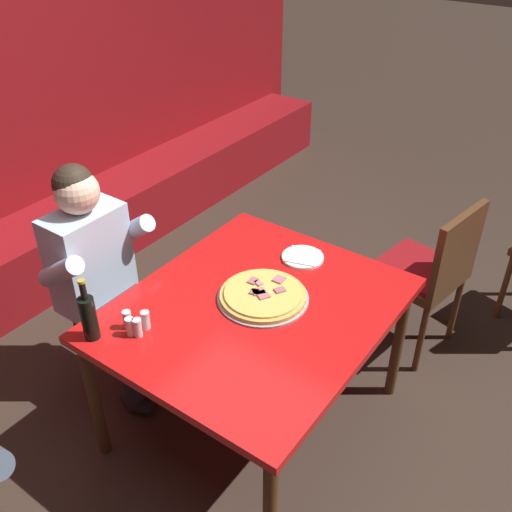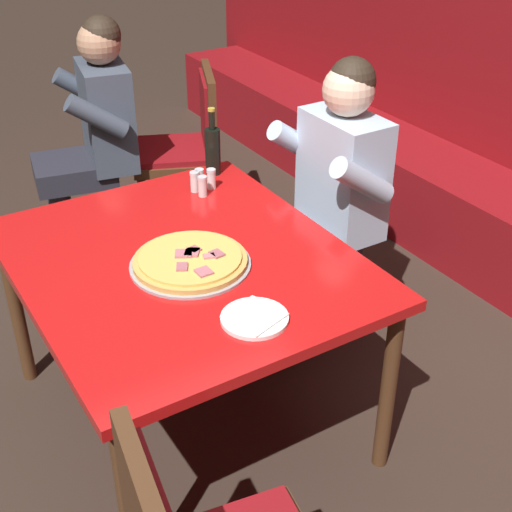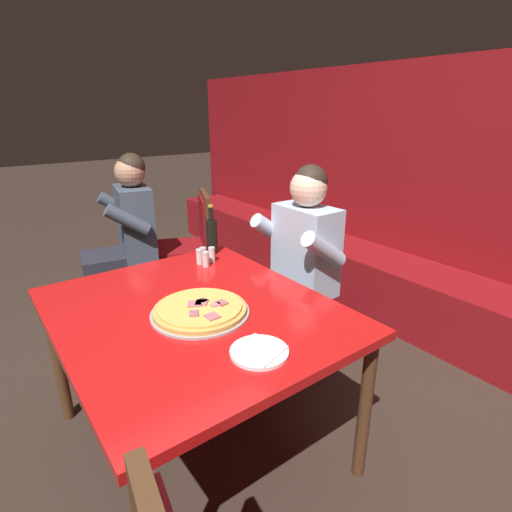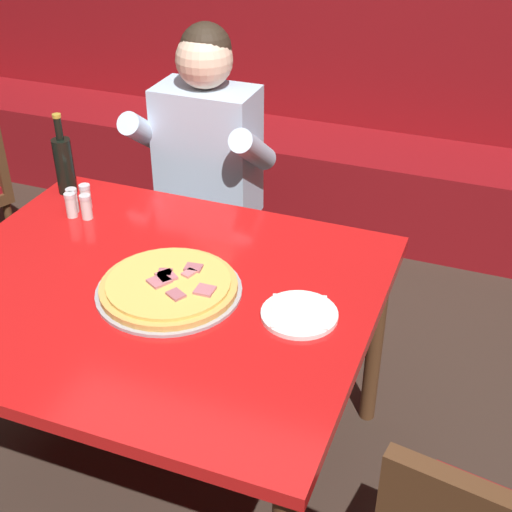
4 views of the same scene
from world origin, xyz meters
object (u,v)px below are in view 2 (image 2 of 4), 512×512
(shaker_parmesan, at_px, (195,183))
(diner_standing_companion, at_px, (92,132))
(shaker_oregano, at_px, (211,180))
(shaker_black_pepper, at_px, (203,187))
(beer_bottle, at_px, (213,149))
(main_dining_table, at_px, (183,275))
(pizza, at_px, (190,261))
(diner_seated_blue_shirt, at_px, (326,195))
(plate_white_paper, at_px, (255,318))
(shaker_red_pepper_flakes, at_px, (200,180))
(dining_chair_near_right, at_px, (188,142))

(shaker_parmesan, relative_size, diner_standing_companion, 0.07)
(shaker_oregano, distance_m, shaker_black_pepper, 0.08)
(beer_bottle, distance_m, shaker_oregano, 0.17)
(main_dining_table, bearing_deg, pizza, -0.38)
(main_dining_table, xyz_separation_m, pizza, (0.06, -0.00, 0.09))
(beer_bottle, bearing_deg, main_dining_table, -37.53)
(shaker_parmesan, relative_size, shaker_black_pepper, 1.00)
(diner_standing_companion, bearing_deg, shaker_black_pepper, 5.52)
(shaker_parmesan, bearing_deg, diner_seated_blue_shirt, 63.95)
(main_dining_table, distance_m, pizza, 0.11)
(pizza, height_order, diner_standing_companion, diner_standing_companion)
(plate_white_paper, bearing_deg, shaker_red_pepper_flakes, 162.39)
(main_dining_table, xyz_separation_m, diner_seated_blue_shirt, (-0.20, 0.77, 0.03))
(pizza, relative_size, shaker_black_pepper, 4.84)
(shaker_red_pepper_flakes, bearing_deg, pizza, -30.85)
(shaker_red_pepper_flakes, relative_size, diner_standing_companion, 0.07)
(shaker_black_pepper, relative_size, dining_chair_near_right, 0.09)
(shaker_parmesan, distance_m, diner_seated_blue_shirt, 0.55)
(shaker_red_pepper_flakes, distance_m, dining_chair_near_right, 0.99)
(main_dining_table, height_order, pizza, pizza)
(main_dining_table, height_order, shaker_black_pepper, shaker_black_pepper)
(plate_white_paper, xyz_separation_m, diner_standing_companion, (-1.85, 0.16, -0.05))
(pizza, bearing_deg, diner_seated_blue_shirt, 108.96)
(dining_chair_near_right, bearing_deg, pizza, -26.22)
(shaker_oregano, xyz_separation_m, shaker_parmesan, (-0.01, -0.07, 0.00))
(shaker_black_pepper, distance_m, dining_chair_near_right, 1.06)
(beer_bottle, height_order, dining_chair_near_right, beer_bottle)
(beer_bottle, xyz_separation_m, diner_seated_blue_shirt, (0.36, 0.34, -0.15))
(main_dining_table, height_order, shaker_oregano, shaker_oregano)
(plate_white_paper, height_order, shaker_red_pepper_flakes, shaker_red_pepper_flakes)
(shaker_black_pepper, xyz_separation_m, diner_seated_blue_shirt, (0.19, 0.48, -0.08))
(plate_white_paper, bearing_deg, dining_chair_near_right, 159.50)
(shaker_oregano, bearing_deg, main_dining_table, -39.15)
(pizza, height_order, diner_seated_blue_shirt, diner_seated_blue_shirt)
(shaker_red_pepper_flakes, bearing_deg, shaker_black_pepper, -18.29)
(dining_chair_near_right, bearing_deg, shaker_red_pepper_flakes, -23.33)
(shaker_parmesan, distance_m, shaker_black_pepper, 0.05)
(plate_white_paper, xyz_separation_m, shaker_red_pepper_flakes, (-0.90, 0.29, 0.03))
(beer_bottle, bearing_deg, diner_seated_blue_shirt, 43.78)
(beer_bottle, xyz_separation_m, shaker_oregano, (0.13, -0.08, -0.07))
(plate_white_paper, height_order, shaker_black_pepper, shaker_black_pepper)
(main_dining_table, bearing_deg, shaker_oregano, 140.85)
(shaker_parmesan, bearing_deg, dining_chair_near_right, 155.39)
(diner_standing_companion, bearing_deg, main_dining_table, -7.64)
(diner_seated_blue_shirt, bearing_deg, shaker_red_pepper_flakes, -118.82)
(main_dining_table, bearing_deg, plate_white_paper, 3.09)
(main_dining_table, relative_size, shaker_oregano, 14.90)
(diner_standing_companion, bearing_deg, plate_white_paper, -5.09)
(main_dining_table, distance_m, dining_chair_near_right, 1.51)
(shaker_oregano, distance_m, dining_chair_near_right, 1.00)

